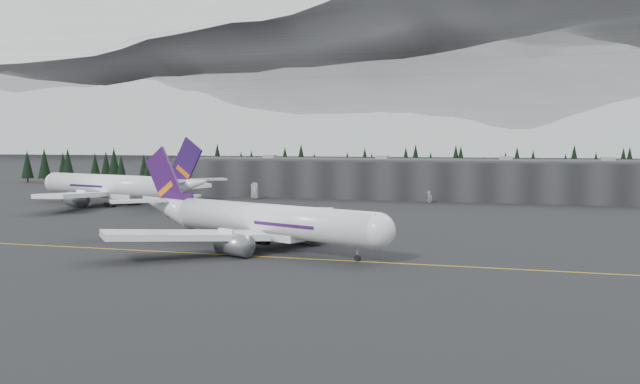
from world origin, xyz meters
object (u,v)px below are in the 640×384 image
(terminal, at_px, (412,178))
(gse_vehicle_a, at_px, (255,197))
(gse_vehicle_b, at_px, (430,201))
(jet_main, at_px, (251,219))
(jet_parked, at_px, (120,186))

(terminal, bearing_deg, gse_vehicle_a, -154.99)
(gse_vehicle_a, height_order, gse_vehicle_b, gse_vehicle_a)
(terminal, height_order, jet_main, jet_main)
(gse_vehicle_a, relative_size, gse_vehicle_b, 1.44)
(jet_parked, distance_m, gse_vehicle_b, 91.19)
(jet_main, relative_size, gse_vehicle_b, 15.46)
(jet_main, height_order, gse_vehicle_b, jet_main)
(gse_vehicle_b, bearing_deg, terminal, 177.54)
(terminal, xyz_separation_m, gse_vehicle_b, (8.72, -19.72, -5.67))
(terminal, height_order, gse_vehicle_b, terminal)
(gse_vehicle_a, distance_m, gse_vehicle_b, 55.55)
(jet_parked, height_order, gse_vehicle_a, jet_parked)
(terminal, bearing_deg, gse_vehicle_b, -66.15)
(terminal, relative_size, jet_parked, 2.45)
(gse_vehicle_a, bearing_deg, jet_parked, -121.15)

